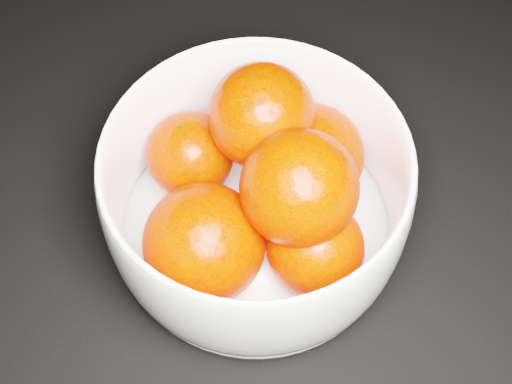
# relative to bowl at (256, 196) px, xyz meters

# --- Properties ---
(ground) EXTENTS (3.00, 3.00, 0.00)m
(ground) POSITION_rel_bowl_xyz_m (-0.25, 0.11, -0.05)
(ground) COLOR black
(ground) RESTS_ON ground
(bowl) EXTENTS (0.22, 0.22, 0.11)m
(bowl) POSITION_rel_bowl_xyz_m (0.00, 0.00, 0.00)
(bowl) COLOR white
(bowl) RESTS_ON ground
(orange_pile) EXTENTS (0.17, 0.17, 0.13)m
(orange_pile) POSITION_rel_bowl_xyz_m (0.00, 0.00, 0.01)
(orange_pile) COLOR #ED1D00
(orange_pile) RESTS_ON bowl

